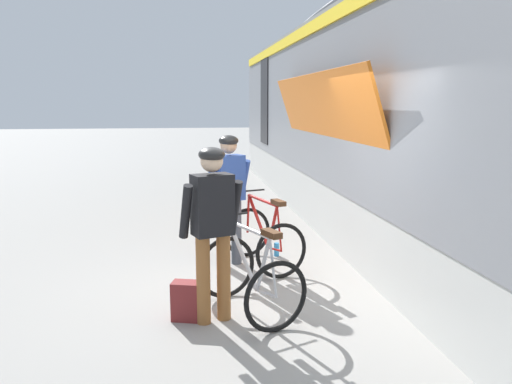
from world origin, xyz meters
TOP-DOWN VIEW (x-y plane):
  - ground_plane at (0.00, 0.00)m, footprint 80.00×80.00m
  - train_car at (2.83, 0.89)m, footprint 3.30×20.57m
  - cyclist_near_in_blue at (-0.28, 1.22)m, footprint 0.66×0.49m
  - cyclist_far_in_dark at (-0.61, -0.55)m, footprint 0.66×0.44m
  - bicycle_near_red at (0.16, 1.07)m, footprint 0.99×1.23m
  - bicycle_far_silver at (-0.23, -0.43)m, footprint 1.06×1.26m
  - backpack_on_platform at (-0.89, -0.48)m, footprint 0.32×0.25m
  - water_bottle_near_the_bikes at (0.43, 1.52)m, footprint 0.07×0.07m

SIDE VIEW (x-z plane):
  - ground_plane at x=0.00m, z-range 0.00..0.00m
  - water_bottle_near_the_bikes at x=0.43m, z-range 0.00..0.19m
  - backpack_on_platform at x=-0.89m, z-range 0.00..0.40m
  - bicycle_near_red at x=0.16m, z-range -0.09..0.89m
  - bicycle_far_silver at x=-0.23m, z-range -0.09..0.89m
  - cyclist_near_in_blue at x=-0.28m, z-range 0.17..1.94m
  - cyclist_far_in_dark at x=-0.61m, z-range 0.17..1.94m
  - train_car at x=2.83m, z-range 0.03..3.91m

